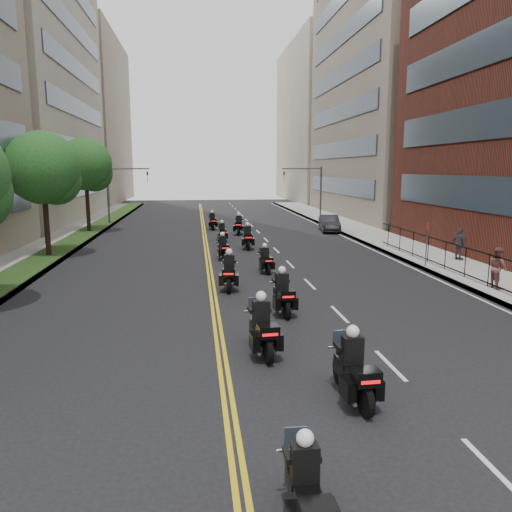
{
  "coord_description": "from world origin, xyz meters",
  "views": [
    {
      "loc": [
        -2.12,
        -7.67,
        5.45
      ],
      "look_at": [
        0.62,
        15.03,
        1.41
      ],
      "focal_mm": 35.0,
      "sensor_mm": 36.0,
      "label": 1
    }
  ],
  "objects_px": {
    "motorcycle_0": "(306,494)",
    "motorcycle_7": "(247,238)",
    "motorcycle_5": "(265,261)",
    "pedestrian_b": "(498,268)",
    "motorcycle_3": "(283,295)",
    "pedestrian_c": "(460,244)",
    "motorcycle_2": "(262,330)",
    "motorcycle_6": "(223,249)",
    "motorcycle_9": "(239,226)",
    "motorcycle_1": "(354,372)",
    "parked_sedan": "(329,223)",
    "motorcycle_8": "(222,233)",
    "motorcycle_10": "(212,222)",
    "motorcycle_4": "(229,273)"
  },
  "relations": [
    {
      "from": "motorcycle_0",
      "to": "motorcycle_7",
      "type": "xyz_separation_m",
      "value": [
        1.91,
        26.97,
        0.09
      ]
    },
    {
      "from": "motorcycle_5",
      "to": "pedestrian_b",
      "type": "relative_size",
      "value": 1.14
    },
    {
      "from": "motorcycle_3",
      "to": "pedestrian_c",
      "type": "distance_m",
      "value": 15.05
    },
    {
      "from": "motorcycle_2",
      "to": "motorcycle_6",
      "type": "height_order",
      "value": "motorcycle_2"
    },
    {
      "from": "motorcycle_9",
      "to": "pedestrian_b",
      "type": "relative_size",
      "value": 1.34
    },
    {
      "from": "motorcycle_9",
      "to": "pedestrian_b",
      "type": "height_order",
      "value": "pedestrian_b"
    },
    {
      "from": "motorcycle_1",
      "to": "motorcycle_2",
      "type": "distance_m",
      "value": 3.71
    },
    {
      "from": "motorcycle_1",
      "to": "motorcycle_3",
      "type": "xyz_separation_m",
      "value": [
        -0.41,
        7.34,
        -0.01
      ]
    },
    {
      "from": "motorcycle_3",
      "to": "motorcycle_9",
      "type": "relative_size",
      "value": 0.98
    },
    {
      "from": "motorcycle_0",
      "to": "parked_sedan",
      "type": "bearing_deg",
      "value": 74.16
    },
    {
      "from": "motorcycle_6",
      "to": "parked_sedan",
      "type": "xyz_separation_m",
      "value": [
        9.94,
        12.31,
        0.06
      ]
    },
    {
      "from": "motorcycle_1",
      "to": "motorcycle_6",
      "type": "xyz_separation_m",
      "value": [
        -2.03,
        19.09,
        -0.07
      ]
    },
    {
      "from": "parked_sedan",
      "to": "motorcycle_9",
      "type": "bearing_deg",
      "value": -164.4
    },
    {
      "from": "pedestrian_c",
      "to": "motorcycle_9",
      "type": "bearing_deg",
      "value": 21.33
    },
    {
      "from": "motorcycle_8",
      "to": "motorcycle_9",
      "type": "relative_size",
      "value": 0.88
    },
    {
      "from": "motorcycle_10",
      "to": "pedestrian_b",
      "type": "xyz_separation_m",
      "value": [
        11.86,
        -24.43,
        0.39
      ]
    },
    {
      "from": "motorcycle_2",
      "to": "motorcycle_6",
      "type": "distance_m",
      "value": 15.82
    },
    {
      "from": "motorcycle_8",
      "to": "motorcycle_9",
      "type": "bearing_deg",
      "value": 64.68
    },
    {
      "from": "motorcycle_0",
      "to": "motorcycle_10",
      "type": "bearing_deg",
      "value": 89.99
    },
    {
      "from": "motorcycle_10",
      "to": "pedestrian_c",
      "type": "xyz_separation_m",
      "value": [
        13.78,
        -17.68,
        0.41
      ]
    },
    {
      "from": "motorcycle_3",
      "to": "motorcycle_9",
      "type": "height_order",
      "value": "motorcycle_9"
    },
    {
      "from": "motorcycle_2",
      "to": "parked_sedan",
      "type": "distance_m",
      "value": 29.74
    },
    {
      "from": "motorcycle_4",
      "to": "motorcycle_7",
      "type": "relative_size",
      "value": 1.02
    },
    {
      "from": "motorcycle_7",
      "to": "motorcycle_8",
      "type": "relative_size",
      "value": 1.13
    },
    {
      "from": "motorcycle_3",
      "to": "pedestrian_c",
      "type": "xyz_separation_m",
      "value": [
        12.04,
        9.03,
        0.38
      ]
    },
    {
      "from": "motorcycle_1",
      "to": "motorcycle_4",
      "type": "xyz_separation_m",
      "value": [
        -2.17,
        11.42,
        0.01
      ]
    },
    {
      "from": "motorcycle_4",
      "to": "motorcycle_10",
      "type": "height_order",
      "value": "motorcycle_4"
    },
    {
      "from": "motorcycle_0",
      "to": "motorcycle_3",
      "type": "relative_size",
      "value": 0.88
    },
    {
      "from": "motorcycle_2",
      "to": "pedestrian_b",
      "type": "distance_m",
      "value": 13.09
    },
    {
      "from": "pedestrian_b",
      "to": "motorcycle_3",
      "type": "bearing_deg",
      "value": 102.58
    },
    {
      "from": "motorcycle_3",
      "to": "motorcycle_9",
      "type": "xyz_separation_m",
      "value": [
        0.32,
        23.01,
        0.01
      ]
    },
    {
      "from": "motorcycle_2",
      "to": "motorcycle_10",
      "type": "distance_m",
      "value": 30.77
    },
    {
      "from": "motorcycle_3",
      "to": "motorcycle_6",
      "type": "xyz_separation_m",
      "value": [
        -1.62,
        11.75,
        -0.06
      ]
    },
    {
      "from": "motorcycle_8",
      "to": "motorcycle_9",
      "type": "height_order",
      "value": "motorcycle_9"
    },
    {
      "from": "motorcycle_1",
      "to": "motorcycle_8",
      "type": "relative_size",
      "value": 1.14
    },
    {
      "from": "motorcycle_4",
      "to": "motorcycle_8",
      "type": "bearing_deg",
      "value": 93.67
    },
    {
      "from": "motorcycle_6",
      "to": "pedestrian_b",
      "type": "bearing_deg",
      "value": -45.49
    },
    {
      "from": "motorcycle_6",
      "to": "parked_sedan",
      "type": "distance_m",
      "value": 15.82
    },
    {
      "from": "motorcycle_4",
      "to": "motorcycle_7",
      "type": "xyz_separation_m",
      "value": [
        2.02,
        11.44,
        -0.02
      ]
    },
    {
      "from": "motorcycle_10",
      "to": "parked_sedan",
      "type": "bearing_deg",
      "value": -18.53
    },
    {
      "from": "motorcycle_2",
      "to": "pedestrian_b",
      "type": "bearing_deg",
      "value": 24.16
    },
    {
      "from": "motorcycle_1",
      "to": "motorcycle_4",
      "type": "bearing_deg",
      "value": 98.02
    },
    {
      "from": "motorcycle_2",
      "to": "motorcycle_7",
      "type": "distance_m",
      "value": 19.65
    },
    {
      "from": "motorcycle_2",
      "to": "pedestrian_b",
      "type": "xyz_separation_m",
      "value": [
        11.45,
        6.34,
        0.33
      ]
    },
    {
      "from": "motorcycle_2",
      "to": "motorcycle_10",
      "type": "xyz_separation_m",
      "value": [
        -0.41,
        30.77,
        -0.06
      ]
    },
    {
      "from": "parked_sedan",
      "to": "pedestrian_b",
      "type": "relative_size",
      "value": 2.32
    },
    {
      "from": "motorcycle_3",
      "to": "motorcycle_10",
      "type": "height_order",
      "value": "motorcycle_3"
    },
    {
      "from": "motorcycle_3",
      "to": "motorcycle_6",
      "type": "distance_m",
      "value": 11.86
    },
    {
      "from": "motorcycle_9",
      "to": "pedestrian_b",
      "type": "xyz_separation_m",
      "value": [
        9.8,
        -20.73,
        0.35
      ]
    },
    {
      "from": "motorcycle_0",
      "to": "motorcycle_10",
      "type": "distance_m",
      "value": 38.15
    }
  ]
}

